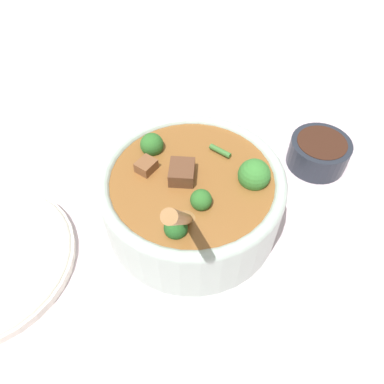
% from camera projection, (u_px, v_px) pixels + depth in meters
% --- Properties ---
extents(ground_plane, '(4.00, 4.00, 0.00)m').
position_uv_depth(ground_plane, '(192.00, 218.00, 0.52)').
color(ground_plane, silver).
extents(stew_bowl, '(0.23, 0.25, 0.23)m').
position_uv_depth(stew_bowl, '(192.00, 195.00, 0.48)').
color(stew_bowl, '#B2C6BC').
rests_on(stew_bowl, ground_plane).
extents(condiment_bowl, '(0.09, 0.09, 0.04)m').
position_uv_depth(condiment_bowl, '(319.00, 152.00, 0.57)').
color(condiment_bowl, '#232833').
rests_on(condiment_bowl, ground_plane).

